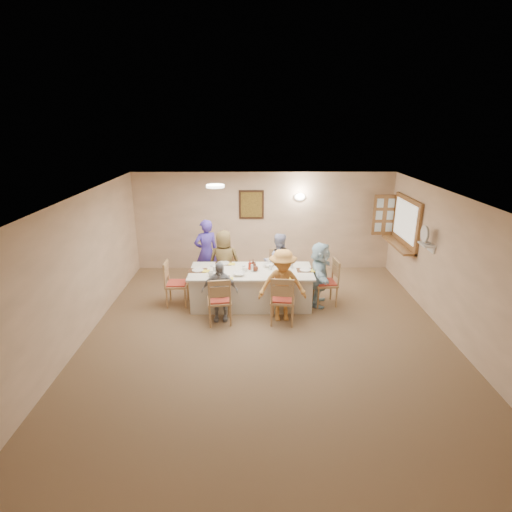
{
  "coord_description": "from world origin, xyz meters",
  "views": [
    {
      "loc": [
        -0.26,
        -6.36,
        3.7
      ],
      "look_at": [
        -0.2,
        1.4,
        1.05
      ],
      "focal_mm": 28.0,
      "sensor_mm": 36.0,
      "label": 1
    }
  ],
  "objects_px": {
    "dining_table": "(251,287)",
    "chair_front_right": "(283,299)",
    "chair_back_right": "(278,270)",
    "diner_front_right": "(282,285)",
    "diner_back_right": "(278,263)",
    "condiment_ketchup": "(250,265)",
    "diner_front_left": "(220,291)",
    "chair_right_end": "(325,282)",
    "desk_fan": "(426,237)",
    "diner_right_end": "(320,274)",
    "chair_front_left": "(219,299)",
    "caregiver": "(206,252)",
    "diner_back_left": "(224,262)",
    "chair_back_left": "(225,271)",
    "serving_hatch": "(406,223)",
    "chair_left_end": "(177,283)"
  },
  "relations": [
    {
      "from": "chair_back_left",
      "to": "condiment_ketchup",
      "type": "relative_size",
      "value": 4.28
    },
    {
      "from": "chair_back_right",
      "to": "diner_front_right",
      "type": "xyz_separation_m",
      "value": [
        -0.0,
        -1.48,
        0.26
      ]
    },
    {
      "from": "diner_back_right",
      "to": "condiment_ketchup",
      "type": "bearing_deg",
      "value": 46.55
    },
    {
      "from": "desk_fan",
      "to": "diner_right_end",
      "type": "xyz_separation_m",
      "value": [
        -1.98,
        0.28,
        -0.87
      ]
    },
    {
      "from": "serving_hatch",
      "to": "chair_right_end",
      "type": "relative_size",
      "value": 1.53
    },
    {
      "from": "chair_left_end",
      "to": "condiment_ketchup",
      "type": "bearing_deg",
      "value": -88.72
    },
    {
      "from": "chair_right_end",
      "to": "condiment_ketchup",
      "type": "height_order",
      "value": "chair_right_end"
    },
    {
      "from": "dining_table",
      "to": "caregiver",
      "type": "bearing_deg",
      "value": 132.4
    },
    {
      "from": "dining_table",
      "to": "diner_right_end",
      "type": "height_order",
      "value": "diner_right_end"
    },
    {
      "from": "desk_fan",
      "to": "chair_back_left",
      "type": "height_order",
      "value": "desk_fan"
    },
    {
      "from": "diner_back_right",
      "to": "condiment_ketchup",
      "type": "height_order",
      "value": "diner_back_right"
    },
    {
      "from": "chair_back_left",
      "to": "diner_front_right",
      "type": "bearing_deg",
      "value": -40.76
    },
    {
      "from": "serving_hatch",
      "to": "diner_back_left",
      "type": "relative_size",
      "value": 1.05
    },
    {
      "from": "chair_left_end",
      "to": "caregiver",
      "type": "xyz_separation_m",
      "value": [
        0.5,
        1.15,
        0.3
      ]
    },
    {
      "from": "chair_front_left",
      "to": "caregiver",
      "type": "distance_m",
      "value": 2.02
    },
    {
      "from": "chair_back_right",
      "to": "caregiver",
      "type": "bearing_deg",
      "value": 172.11
    },
    {
      "from": "chair_back_right",
      "to": "chair_back_left",
      "type": "bearing_deg",
      "value": -175.92
    },
    {
      "from": "diner_front_left",
      "to": "diner_front_right",
      "type": "xyz_separation_m",
      "value": [
        1.2,
        0.0,
        0.12
      ]
    },
    {
      "from": "dining_table",
      "to": "chair_front_right",
      "type": "distance_m",
      "value": 1.01
    },
    {
      "from": "chair_right_end",
      "to": "diner_front_right",
      "type": "relative_size",
      "value": 0.69
    },
    {
      "from": "desk_fan",
      "to": "condiment_ketchup",
      "type": "height_order",
      "value": "desk_fan"
    },
    {
      "from": "desk_fan",
      "to": "diner_right_end",
      "type": "distance_m",
      "value": 2.18
    },
    {
      "from": "chair_front_right",
      "to": "chair_right_end",
      "type": "height_order",
      "value": "chair_front_right"
    },
    {
      "from": "dining_table",
      "to": "chair_back_right",
      "type": "distance_m",
      "value": 1.0
    },
    {
      "from": "chair_right_end",
      "to": "diner_back_left",
      "type": "relative_size",
      "value": 0.69
    },
    {
      "from": "chair_right_end",
      "to": "chair_back_left",
      "type": "bearing_deg",
      "value": -117.12
    },
    {
      "from": "chair_front_right",
      "to": "condiment_ketchup",
      "type": "bearing_deg",
      "value": -46.46
    },
    {
      "from": "condiment_ketchup",
      "to": "desk_fan",
      "type": "bearing_deg",
      "value": -5.47
    },
    {
      "from": "diner_back_right",
      "to": "diner_front_left",
      "type": "distance_m",
      "value": 1.82
    },
    {
      "from": "desk_fan",
      "to": "dining_table",
      "type": "xyz_separation_m",
      "value": [
        -3.4,
        0.28,
        -1.17
      ]
    },
    {
      "from": "diner_back_right",
      "to": "condiment_ketchup",
      "type": "distance_m",
      "value": 0.9
    },
    {
      "from": "chair_back_right",
      "to": "condiment_ketchup",
      "type": "bearing_deg",
      "value": -125.84
    },
    {
      "from": "dining_table",
      "to": "chair_back_right",
      "type": "height_order",
      "value": "chair_back_right"
    },
    {
      "from": "chair_front_left",
      "to": "diner_front_right",
      "type": "bearing_deg",
      "value": 177.81
    },
    {
      "from": "desk_fan",
      "to": "chair_back_left",
      "type": "xyz_separation_m",
      "value": [
        -4.0,
        1.08,
        -1.11
      ]
    },
    {
      "from": "serving_hatch",
      "to": "chair_back_right",
      "type": "distance_m",
      "value": 3.11
    },
    {
      "from": "chair_front_left",
      "to": "diner_back_left",
      "type": "bearing_deg",
      "value": -97.9
    },
    {
      "from": "diner_back_right",
      "to": "diner_right_end",
      "type": "distance_m",
      "value": 1.07
    },
    {
      "from": "dining_table",
      "to": "diner_back_right",
      "type": "bearing_deg",
      "value": 48.58
    },
    {
      "from": "diner_back_left",
      "to": "caregiver",
      "type": "bearing_deg",
      "value": -48.55
    },
    {
      "from": "serving_hatch",
      "to": "chair_left_end",
      "type": "xyz_separation_m",
      "value": [
        -5.06,
        -1.07,
        -1.02
      ]
    },
    {
      "from": "chair_back_left",
      "to": "diner_back_left",
      "type": "height_order",
      "value": "diner_back_left"
    },
    {
      "from": "serving_hatch",
      "to": "diner_front_left",
      "type": "relative_size",
      "value": 1.26
    },
    {
      "from": "dining_table",
      "to": "condiment_ketchup",
      "type": "xyz_separation_m",
      "value": [
        -0.03,
        0.05,
        0.48
      ]
    },
    {
      "from": "chair_back_left",
      "to": "diner_back_left",
      "type": "distance_m",
      "value": 0.3
    },
    {
      "from": "diner_front_right",
      "to": "caregiver",
      "type": "bearing_deg",
      "value": 130.25
    },
    {
      "from": "desk_fan",
      "to": "diner_right_end",
      "type": "relative_size",
      "value": 0.22
    },
    {
      "from": "chair_front_right",
      "to": "diner_right_end",
      "type": "relative_size",
      "value": 0.72
    },
    {
      "from": "chair_right_end",
      "to": "diner_back_right",
      "type": "relative_size",
      "value": 0.72
    },
    {
      "from": "chair_right_end",
      "to": "chair_front_right",
      "type": "bearing_deg",
      "value": -56.61
    }
  ]
}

